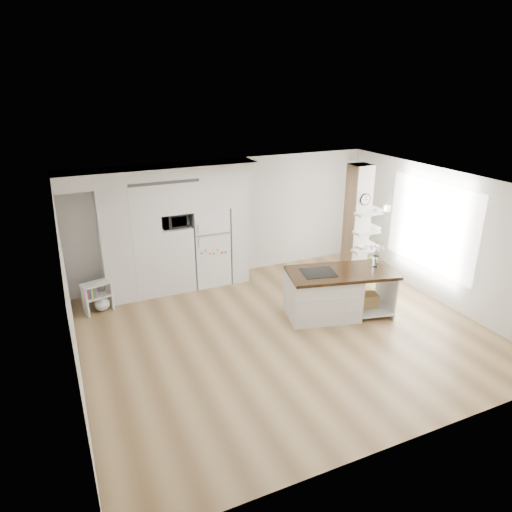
{
  "coord_description": "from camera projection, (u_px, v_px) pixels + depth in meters",
  "views": [
    {
      "loc": [
        -3.44,
        -6.38,
        4.32
      ],
      "look_at": [
        -0.18,
        0.9,
        1.21
      ],
      "focal_mm": 32.0,
      "sensor_mm": 36.0,
      "label": 1
    }
  ],
  "objects": [
    {
      "name": "floor",
      "position": [
        285.0,
        333.0,
        8.31
      ],
      "size": [
        7.0,
        6.0,
        0.01
      ],
      "primitive_type": "cube",
      "color": "tan",
      "rests_on": "ground"
    },
    {
      "name": "room",
      "position": [
        288.0,
        236.0,
        7.63
      ],
      "size": [
        7.04,
        6.04,
        2.72
      ],
      "color": "white",
      "rests_on": "ground"
    },
    {
      "name": "cabinet_wall",
      "position": [
        166.0,
        224.0,
        9.48
      ],
      "size": [
        4.0,
        0.71,
        2.7
      ],
      "color": "silver",
      "rests_on": "floor"
    },
    {
      "name": "refrigerator",
      "position": [
        209.0,
        246.0,
        10.07
      ],
      "size": [
        0.78,
        0.69,
        1.75
      ],
      "color": "white",
      "rests_on": "floor"
    },
    {
      "name": "column",
      "position": [
        361.0,
        228.0,
        9.68
      ],
      "size": [
        0.69,
        0.9,
        2.7
      ],
      "color": "silver",
      "rests_on": "floor"
    },
    {
      "name": "window",
      "position": [
        431.0,
        226.0,
        9.34
      ],
      "size": [
        0.0,
        2.4,
        2.4
      ],
      "primitive_type": "plane",
      "rotation": [
        1.57,
        0.0,
        -1.57
      ],
      "color": "white",
      "rests_on": "room"
    },
    {
      "name": "pendant_light",
      "position": [
        367.0,
        208.0,
        8.31
      ],
      "size": [
        0.12,
        0.12,
        0.1
      ],
      "primitive_type": "cylinder",
      "color": "white",
      "rests_on": "room"
    },
    {
      "name": "kitchen_island",
      "position": [
        329.0,
        293.0,
        8.75
      ],
      "size": [
        2.2,
        1.41,
        1.49
      ],
      "rotation": [
        0.0,
        0.0,
        -0.24
      ],
      "color": "silver",
      "rests_on": "floor"
    },
    {
      "name": "bookshelf",
      "position": [
        99.0,
        299.0,
        8.98
      ],
      "size": [
        0.58,
        0.42,
        0.62
      ],
      "rotation": [
        0.0,
        0.0,
        0.25
      ],
      "color": "silver",
      "rests_on": "floor"
    },
    {
      "name": "floor_plant_a",
      "position": [
        379.0,
        272.0,
        10.36
      ],
      "size": [
        0.27,
        0.23,
        0.43
      ],
      "primitive_type": "imported",
      "rotation": [
        0.0,
        0.0,
        -0.18
      ],
      "color": "#446F2C",
      "rests_on": "floor"
    },
    {
      "name": "floor_plant_b",
      "position": [
        370.0,
        266.0,
        10.65
      ],
      "size": [
        0.33,
        0.33,
        0.47
      ],
      "primitive_type": "imported",
      "rotation": [
        0.0,
        0.0,
        0.32
      ],
      "color": "#446F2C",
      "rests_on": "floor"
    },
    {
      "name": "microwave",
      "position": [
        174.0,
        220.0,
        9.48
      ],
      "size": [
        0.54,
        0.37,
        0.3
      ],
      "primitive_type": "imported",
      "color": "#2D2D2D",
      "rests_on": "cabinet_wall"
    },
    {
      "name": "shelf_plant",
      "position": [
        367.0,
        217.0,
        9.86
      ],
      "size": [
        0.27,
        0.23,
        0.3
      ],
      "primitive_type": "imported",
      "color": "#446F2C",
      "rests_on": "column"
    },
    {
      "name": "decor_bowl",
      "position": [
        364.0,
        248.0,
        9.58
      ],
      "size": [
        0.22,
        0.22,
        0.05
      ],
      "primitive_type": "imported",
      "color": "white",
      "rests_on": "column"
    }
  ]
}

